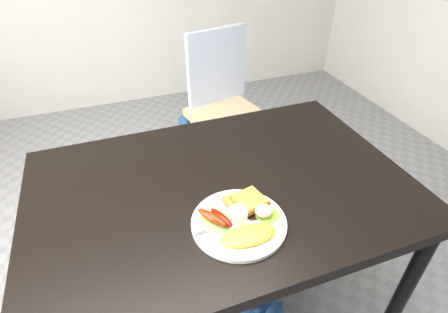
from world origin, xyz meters
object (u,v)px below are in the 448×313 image
(person, at_px, (221,99))
(dining_table, at_px, (222,189))
(dining_chair, at_px, (227,117))
(plate, at_px, (239,223))

(person, bearing_deg, dining_table, 80.71)
(dining_chair, height_order, plate, plate)
(dining_chair, relative_size, person, 0.25)
(dining_table, height_order, dining_chair, dining_table)
(person, xyz_separation_m, plate, (-0.19, -0.67, -0.03))
(dining_table, bearing_deg, plate, -94.32)
(dining_chair, bearing_deg, dining_table, -124.92)
(dining_chair, distance_m, plate, 1.18)
(dining_table, bearing_deg, person, 70.41)
(dining_chair, relative_size, plate, 1.47)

